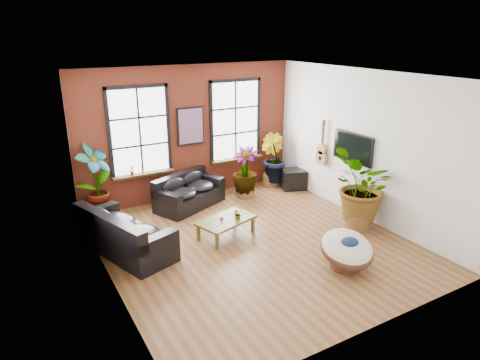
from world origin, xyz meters
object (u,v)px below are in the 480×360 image
object	(u,v)px
sofa_back	(188,192)
sofa_left	(123,234)
coffee_table	(226,221)
papasan_chair	(347,250)

from	to	relation	value
sofa_back	sofa_left	world-z (taller)	sofa_left
sofa_back	coffee_table	distance (m)	2.00
coffee_table	papasan_chair	distance (m)	2.68
sofa_back	papasan_chair	bearing A→B (deg)	-96.07
papasan_chair	sofa_left	bearing A→B (deg)	151.56
coffee_table	papasan_chair	bearing A→B (deg)	-77.13
sofa_back	sofa_left	size ratio (longest dim) A/B	0.82
sofa_left	coffee_table	world-z (taller)	sofa_left
sofa_back	sofa_left	bearing A→B (deg)	-166.83
sofa_back	sofa_left	distance (m)	2.65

